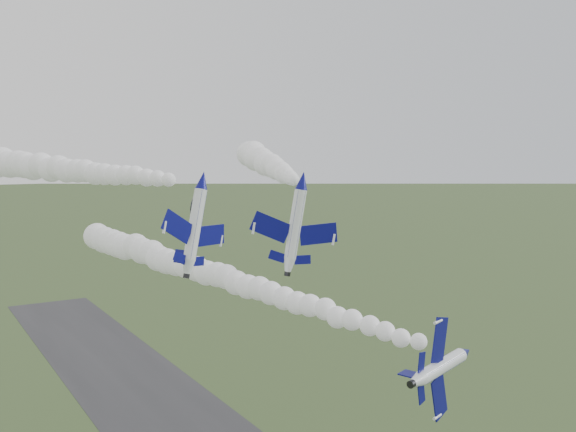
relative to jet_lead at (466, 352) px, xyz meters
name	(u,v)px	position (x,y,z in m)	size (l,w,h in m)	color
jet_lead	(466,352)	(0.00, 0.00, 0.00)	(4.80, 11.53, 9.73)	white
smoke_trail_jet_lead	(221,277)	(-10.23, 35.08, 2.87)	(4.47, 67.06, 4.47)	white
jet_pair_left	(203,180)	(-16.02, 27.59, 16.58)	(10.55, 12.48, 4.02)	white
smoke_trail_jet_pair_left	(39,166)	(-29.72, 55.61, 17.88)	(5.07, 55.79, 5.07)	white
jet_pair_right	(303,180)	(-0.81, 28.95, 16.18)	(12.01, 14.04, 3.89)	white
smoke_trail_jet_pair_right	(267,163)	(10.71, 58.90, 17.95)	(5.64, 56.95, 5.64)	white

